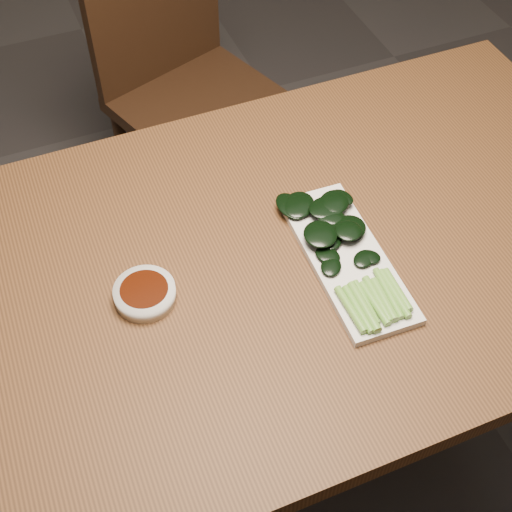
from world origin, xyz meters
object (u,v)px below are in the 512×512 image
Objects in this scene: table at (273,281)px; serving_plate at (347,258)px; gai_lan at (342,246)px; sauce_bowl at (145,293)px; chair_far at (186,79)px.

serving_plate is (0.11, -0.06, 0.08)m from table.
table is at bearing 157.37° from gai_lan.
sauce_bowl is 0.30× the size of gai_lan.
table is 0.24m from sauce_bowl.
serving_plate is at bearing -110.11° from chair_far.
gai_lan is at bearing 103.10° from serving_plate.
gai_lan reaches higher than sauce_bowl.
sauce_bowl is at bearing -178.53° from table.
table is at bearing 151.34° from serving_plate.
gai_lan reaches higher than serving_plate.
table is 1.57× the size of chair_far.
gai_lan is (0.33, -0.04, 0.01)m from sauce_bowl.
serving_plate is 0.02m from gai_lan.
chair_far is 0.96m from gai_lan.
gai_lan is (-0.01, -0.91, 0.29)m from chair_far.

